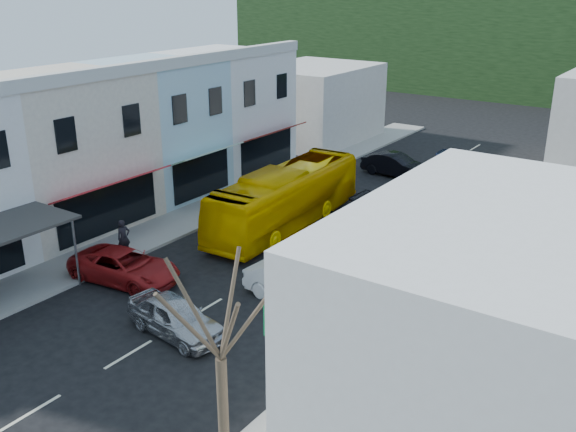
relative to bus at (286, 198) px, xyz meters
The scene contains 19 objects.
ground 10.03m from the bus, 74.74° to the right, with size 120.00×120.00×0.00m, color black.
sidewalk_left 5.13m from the bus, behind, with size 3.00×52.00×0.15m, color gray.
sidewalk_right 10.23m from the bus, ahead, with size 3.00×52.00×0.15m, color gray.
shopfront_row 11.16m from the bus, 155.24° to the right, with size 8.25×30.00×8.00m.
right_building 21.20m from the bus, 40.09° to the right, with size 8.00×9.00×8.00m, color silver.
distant_block_left 19.86m from the bus, 118.30° to the left, with size 8.00×10.00×6.00m, color #B7B2A8.
hillside 55.78m from the bus, 88.81° to the left, with size 80.00×26.00×14.00m.
bus is the anchor object (origin of this frame).
car_silver 11.98m from the bus, 75.31° to the right, with size 1.80×4.40×1.40m, color #B0B0B5.
car_white 8.74m from the bus, 52.06° to the right, with size 1.80×4.40×1.40m, color white.
car_red 9.79m from the bus, 101.70° to the right, with size 1.90×4.60×1.40m, color maroon.
car_black_near 6.15m from the bus, 29.03° to the left, with size 1.84×4.50×1.40m, color black.
car_navy_mid 11.81m from the bus, 63.50° to the left, with size 1.80×4.40×1.40m, color black.
car_black_far 11.84m from the bus, 86.20° to the left, with size 1.80×4.40×1.40m, color black.
car_navy_far 16.02m from the bus, 72.92° to the left, with size 1.84×4.50×1.40m, color black.
pedestrian_left 8.77m from the bus, 116.57° to the right, with size 0.60×0.40×1.70m, color black.
direction_sign 14.69m from the bus, 55.07° to the right, with size 0.79×1.58×3.62m, color #06592C, non-canonical shape.
street_tree 18.95m from the bus, 60.01° to the right, with size 3.15×3.15×7.62m, color #352B20, non-canonical shape.
traffic_signal 23.93m from the bus, 69.42° to the left, with size 0.51×0.95×4.67m, color black, non-canonical shape.
Camera 1 is at (15.87, -16.95, 12.62)m, focal length 40.00 mm.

